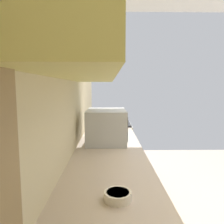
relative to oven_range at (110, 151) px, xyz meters
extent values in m
cube|color=beige|center=(-1.49, 0.37, 0.88)|extent=(3.96, 0.12, 2.70)
cube|color=#C2AE9C|center=(-1.87, 0.02, 0.43)|extent=(3.06, 0.62, 0.02)
cube|color=#332819|center=(-1.65, -0.28, -0.03)|extent=(0.01, 0.01, 0.82)
cube|color=#332819|center=(-1.22, -0.28, -0.03)|extent=(0.01, 0.01, 0.82)
cube|color=#332819|center=(-0.79, -0.28, -0.03)|extent=(0.01, 0.01, 0.82)
cube|color=#E4DC78|center=(-1.87, 0.15, 1.40)|extent=(1.68, 0.33, 0.72)
cube|color=#B7BABF|center=(0.00, 0.00, -0.02)|extent=(0.69, 0.63, 0.91)
cube|color=black|center=(0.00, -0.32, -0.06)|extent=(0.54, 0.01, 0.50)
cube|color=black|center=(0.00, 0.00, 0.45)|extent=(0.65, 0.60, 0.02)
cube|color=#B7BABF|center=(0.00, 0.29, 0.53)|extent=(0.65, 0.04, 0.18)
cylinder|color=#38383D|center=(-0.15, -0.11, 0.46)|extent=(0.11, 0.11, 0.01)
cylinder|color=#38383D|center=(0.15, -0.11, 0.46)|extent=(0.11, 0.11, 0.01)
cylinder|color=#38383D|center=(-0.15, 0.11, 0.46)|extent=(0.11, 0.11, 0.01)
cylinder|color=#38383D|center=(0.15, 0.11, 0.46)|extent=(0.11, 0.11, 0.01)
cube|color=#B7BABF|center=(-1.08, 0.04, 0.60)|extent=(0.47, 0.38, 0.33)
cube|color=black|center=(-1.13, -0.16, 0.60)|extent=(0.29, 0.01, 0.23)
cube|color=#2D2D33|center=(-0.90, -0.16, 0.60)|extent=(0.08, 0.01, 0.23)
cylinder|color=silver|center=(-2.19, -0.03, 0.46)|extent=(0.14, 0.14, 0.04)
cylinder|color=#E5EDC4|center=(-2.19, -0.03, 0.47)|extent=(0.11, 0.11, 0.02)
camera|label=1|loc=(-3.16, 0.01, 0.99)|focal=33.66mm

